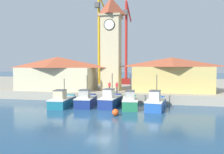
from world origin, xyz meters
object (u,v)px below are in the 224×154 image
object	(u,v)px
fishing_boat_center	(156,103)
dock_worker_near_tower	(117,87)
clock_tower	(111,41)
port_crane_near	(126,52)
warehouse_left	(58,73)
port_crane_far	(99,48)
fishing_boat_mid_left	(130,102)
fishing_boat_left_outer	(86,100)
warehouse_right	(171,74)
mooring_buoy	(115,112)
fishing_boat_left_inner	(111,100)
fishing_boat_far_left	(62,101)
dock_worker_along_quay	(109,87)

from	to	relation	value
fishing_boat_center	dock_worker_near_tower	size ratio (longest dim) A/B	3.16
clock_tower	port_crane_near	xyz separation A→B (m)	(0.71, 12.03, -0.94)
warehouse_left	port_crane_near	world-z (taller)	port_crane_near
clock_tower	port_crane_near	bearing A→B (deg)	86.64
port_crane_far	port_crane_near	bearing A→B (deg)	3.37
fishing_boat_mid_left	port_crane_far	world-z (taller)	port_crane_far
fishing_boat_left_outer	fishing_boat_mid_left	world-z (taller)	fishing_boat_mid_left
warehouse_left	warehouse_right	world-z (taller)	warehouse_left
fishing_boat_center	clock_tower	distance (m)	13.98
fishing_boat_left_outer	mooring_buoy	distance (m)	6.51
warehouse_right	clock_tower	bearing A→B (deg)	-178.52
fishing_boat_left_outer	fishing_boat_left_inner	xyz separation A→B (m)	(3.18, 0.21, 0.05)
fishing_boat_left_inner	fishing_boat_center	size ratio (longest dim) A/B	0.94
fishing_boat_left_outer	fishing_boat_mid_left	distance (m)	5.69
fishing_boat_far_left	port_crane_near	size ratio (longest dim) A/B	0.29
port_crane_far	mooring_buoy	size ratio (longest dim) A/B	27.35
mooring_buoy	warehouse_right	bearing A→B (deg)	64.41
clock_tower	warehouse_right	size ratio (longest dim) A/B	1.38
clock_tower	dock_worker_along_quay	bearing A→B (deg)	-82.03
dock_worker_near_tower	port_crane_near	bearing A→B (deg)	93.58
fishing_boat_left_outer	fishing_boat_center	world-z (taller)	fishing_boat_center
fishing_boat_left_inner	mooring_buoy	distance (m)	4.94
fishing_boat_left_inner	mooring_buoy	world-z (taller)	fishing_boat_left_inner
fishing_boat_far_left	dock_worker_along_quay	size ratio (longest dim) A/B	3.22
fishing_boat_center	warehouse_right	world-z (taller)	warehouse_right
fishing_boat_left_outer	port_crane_near	distance (m)	21.80
port_crane_far	warehouse_left	bearing A→B (deg)	-105.87
port_crane_far	mooring_buoy	world-z (taller)	port_crane_far
port_crane_far	dock_worker_near_tower	bearing A→B (deg)	-66.27
fishing_boat_center	warehouse_right	bearing A→B (deg)	75.79
fishing_boat_center	fishing_boat_left_inner	bearing A→B (deg)	175.58
fishing_boat_left_outer	port_crane_far	xyz separation A→B (m)	(-3.72, 20.03, 8.30)
fishing_boat_left_outer	dock_worker_along_quay	xyz separation A→B (m)	(2.00, 4.78, 1.33)
warehouse_right	port_crane_far	world-z (taller)	port_crane_far
dock_worker_along_quay	fishing_boat_mid_left	bearing A→B (deg)	-53.36
warehouse_left	port_crane_near	bearing A→B (deg)	54.07
port_crane_near	clock_tower	bearing A→B (deg)	-93.36
fishing_boat_mid_left	clock_tower	distance (m)	12.65
fishing_boat_center	clock_tower	xyz separation A→B (m)	(-7.24, 8.57, 8.34)
warehouse_left	mooring_buoy	xyz separation A→B (m)	(12.09, -11.63, -3.65)
fishing_boat_center	dock_worker_near_tower	distance (m)	7.25
fishing_boat_far_left	mooring_buoy	bearing A→B (deg)	-26.13
fishing_boat_center	port_crane_near	bearing A→B (deg)	107.60
clock_tower	mooring_buoy	world-z (taller)	clock_tower
fishing_boat_far_left	fishing_boat_center	xyz separation A→B (m)	(11.64, 0.50, 0.05)
port_crane_far	dock_worker_near_tower	xyz separation A→B (m)	(6.93, -15.75, -6.97)
fishing_boat_mid_left	warehouse_left	xyz separation A→B (m)	(-13.06, 7.36, 3.22)
fishing_boat_mid_left	dock_worker_near_tower	bearing A→B (deg)	119.05
fishing_boat_mid_left	warehouse_left	distance (m)	15.34
fishing_boat_left_outer	port_crane_far	bearing A→B (deg)	100.51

